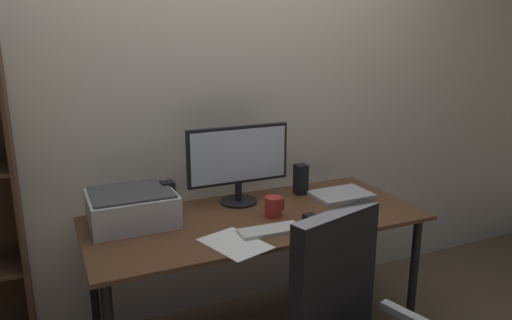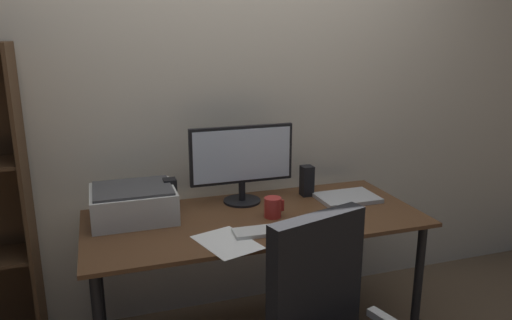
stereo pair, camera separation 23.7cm
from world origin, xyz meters
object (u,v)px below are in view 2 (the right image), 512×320
Objects in this scene: keyboard at (265,231)px; printer at (133,203)px; monitor at (241,159)px; speaker_right at (307,181)px; coffee_mug at (273,207)px; desk at (255,231)px; mouse at (310,221)px; laptop at (347,198)px; speaker_left at (170,195)px.

printer is at bearing 148.37° from keyboard.
monitor is 3.28× the size of speaker_right.
coffee_mug is at bearing -16.91° from printer.
monitor reaches higher than printer.
monitor is at bearing 5.82° from printer.
desk is at bearing -16.10° from printer.
mouse reaches higher than keyboard.
keyboard is 0.58m from speaker_right.
monitor is 1.74× the size of laptop.
mouse is at bearing -60.61° from monitor.
coffee_mug is at bearing 131.88° from mouse.
mouse is 0.24× the size of printer.
monitor reaches higher than speaker_left.
keyboard is at bearing -133.28° from speaker_right.
monitor is at bearing 178.81° from speaker_right.
speaker_right is 0.43× the size of printer.
mouse is at bearing -111.53° from speaker_right.
laptop is at bearing -4.37° from printer.
laptop is at bearing -8.24° from speaker_left.
speaker_left reaches higher than desk.
coffee_mug reaches higher than laptop.
keyboard is 0.72× the size of printer.
laptop is at bearing 35.00° from mouse.
speaker_right reaches higher than laptop.
monitor reaches higher than laptop.
printer reaches higher than mouse.
keyboard is at bearing -175.70° from mouse.
coffee_mug is at bearing -71.40° from monitor.
desk is at bearing -172.42° from laptop.
keyboard is 0.67m from printer.
laptop is 1.13m from printer.
desk is 16.41× the size of coffee_mug.
speaker_left reaches higher than keyboard.
mouse is (0.24, 0.03, 0.01)m from keyboard.
coffee_mug is 0.25× the size of printer.
mouse is 0.20m from coffee_mug.
laptop is (0.58, 0.28, 0.00)m from keyboard.
mouse is 0.42m from laptop.
monitor is at bearing 117.15° from mouse.
desk is at bearing -88.72° from monitor.
laptop is 1.88× the size of speaker_left.
monitor is 1.39× the size of printer.
keyboard is 0.20m from coffee_mug.
coffee_mug is 0.59× the size of speaker_right.
keyboard is at bearing -49.01° from speaker_left.
speaker_right is (0.40, 0.42, 0.08)m from keyboard.
coffee_mug is 0.39m from speaker_right.
monitor reaches higher than coffee_mug.
desk is at bearing -150.12° from speaker_right.
speaker_left is at bearing 150.77° from desk.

